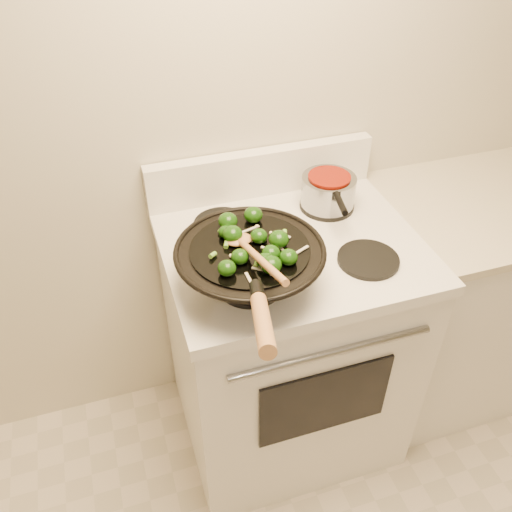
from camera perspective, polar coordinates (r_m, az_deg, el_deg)
name	(u,v)px	position (r m, az deg, el deg)	size (l,w,h in m)	color
stove	(286,342)	(1.96, 3.22, -9.05)	(0.78, 0.67, 1.08)	white
counter_unit	(470,294)	(2.32, 21.59, -3.78)	(0.86, 0.62, 0.91)	white
wok	(250,265)	(1.44, -0.62, -0.98)	(0.40, 0.66, 0.26)	black
stirfry	(253,242)	(1.40, -0.31, 1.47)	(0.26, 0.29, 0.05)	#113608
wooden_spoon	(251,251)	(1.35, -0.56, 0.56)	(0.07, 0.32, 0.10)	#AA7343
saucepan	(328,190)	(1.79, 7.62, 6.87)	(0.18, 0.28, 0.10)	gray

